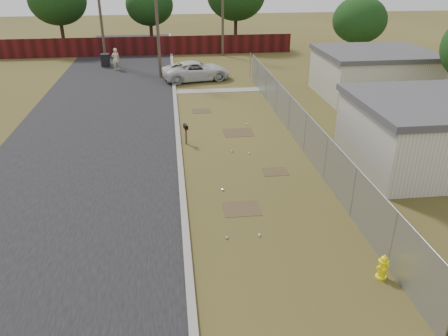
{
  "coord_description": "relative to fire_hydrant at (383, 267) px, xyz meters",
  "views": [
    {
      "loc": [
        -3.24,
        -19.11,
        8.62
      ],
      "look_at": [
        -1.31,
        -3.61,
        1.1
      ],
      "focal_mm": 35.0,
      "sensor_mm": 36.0,
      "label": 1
    }
  ],
  "objects": [
    {
      "name": "privacy_fence",
      "position": [
        -8.7,
        34.43,
        0.52
      ],
      "size": [
        30.0,
        0.12,
        1.8
      ],
      "primitive_type": "cube",
      "color": "#480F12",
      "rests_on": "ground"
    },
    {
      "name": "street",
      "position": [
        -9.46,
        17.48,
        -0.36
      ],
      "size": [
        15.1,
        60.0,
        0.12
      ],
      "color": "black",
      "rests_on": "ground"
    },
    {
      "name": "ground",
      "position": [
        -2.7,
        9.43,
        -0.38
      ],
      "size": [
        120.0,
        120.0,
        0.0
      ],
      "primitive_type": "plane",
      "color": "brown",
      "rests_on": "ground"
    },
    {
      "name": "scattered_litter",
      "position": [
        -3.12,
        7.35,
        -0.34
      ],
      "size": [
        2.7,
        11.18,
        0.07
      ],
      "color": "beige",
      "rests_on": "ground"
    },
    {
      "name": "horizon_trees",
      "position": [
        -1.86,
        32.98,
        4.25
      ],
      "size": [
        33.32,
        31.94,
        7.78
      ],
      "color": "#362618",
      "rests_on": "ground"
    },
    {
      "name": "fire_hydrant",
      "position": [
        0.0,
        0.0,
        0.0
      ],
      "size": [
        0.37,
        0.37,
        0.81
      ],
      "color": "#FFEC0D",
      "rests_on": "ground"
    },
    {
      "name": "utility_poles",
      "position": [
        -6.37,
        30.09,
        4.32
      ],
      "size": [
        12.6,
        8.24,
        9.0
      ],
      "color": "brown",
      "rests_on": "ground"
    },
    {
      "name": "trash_bin",
      "position": [
        -11.52,
        29.95,
        0.18
      ],
      "size": [
        0.78,
        0.86,
        1.1
      ],
      "color": "black",
      "rests_on": "ground"
    },
    {
      "name": "chainlink_fence",
      "position": [
        0.42,
        10.45,
        0.42
      ],
      "size": [
        0.1,
        27.06,
        2.02
      ],
      "color": "gray",
      "rests_on": "ground"
    },
    {
      "name": "mailbox",
      "position": [
        -5.3,
        11.17,
        0.46
      ],
      "size": [
        0.25,
        0.47,
        1.06
      ],
      "color": "brown",
      "rests_on": "ground"
    },
    {
      "name": "houses",
      "position": [
        7.0,
        12.56,
        1.18
      ],
      "size": [
        9.3,
        17.24,
        3.1
      ],
      "color": "beige",
      "rests_on": "ground"
    },
    {
      "name": "pickup_truck",
      "position": [
        -3.88,
        24.18,
        0.35
      ],
      "size": [
        5.64,
        3.42,
        1.46
      ],
      "primitive_type": "imported",
      "rotation": [
        0.0,
        0.0,
        1.77
      ],
      "color": "silver",
      "rests_on": "ground"
    },
    {
      "name": "pedestrian",
      "position": [
        -10.44,
        28.45,
        0.54
      ],
      "size": [
        0.76,
        0.61,
        1.83
      ],
      "primitive_type": "imported",
      "rotation": [
        0.0,
        0.0,
        3.42
      ],
      "color": "beige",
      "rests_on": "ground"
    }
  ]
}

